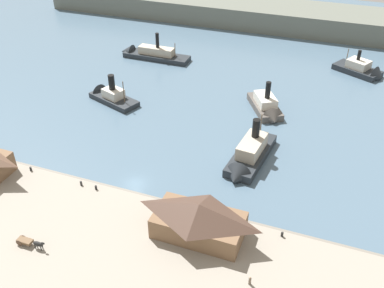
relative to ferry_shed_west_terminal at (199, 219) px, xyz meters
The scene contains 16 objects.
ground_plane 20.47m from the ferry_shed_west_terminal, 151.03° to the left, with size 320.00×320.00×0.00m, color slate.
quay_promenade 21.75m from the ferry_shed_west_terminal, 144.73° to the right, with size 110.00×36.00×1.20m, color gray.
seawall_edge 18.93m from the ferry_shed_west_terminal, 160.84° to the left, with size 110.00×0.80×1.00m, color slate.
ferry_shed_west_terminal is the anchor object (origin of this frame).
horse_cart 28.90m from the ferry_shed_west_terminal, 153.53° to the right, with size 5.60×1.37×1.87m.
pedestrian_near_cart 13.55m from the ferry_shed_west_terminal, 33.60° to the right, with size 0.41×0.41×1.67m.
mooring_post_center_west 39.82m from the ferry_shed_west_terminal, behind, with size 0.44×0.44×0.90m, color black.
mooring_post_east 14.89m from the ferry_shed_west_terminal, 17.77° to the left, with size 0.44×0.44×0.90m, color black.
mooring_post_west 23.83m from the ferry_shed_west_terminal, behind, with size 0.44×0.44×0.90m, color black.
mooring_post_center_east 27.29m from the ferry_shed_west_terminal, behind, with size 0.44×0.44×0.90m, color black.
ferry_moored_west 84.11m from the ferry_shed_west_terminal, 121.44° to the left, with size 24.52×6.11×10.86m.
ferry_departing_north 86.22m from the ferry_shed_west_terminal, 73.48° to the left, with size 16.60×12.84×9.44m.
ferry_mid_harbor 48.75m from the ferry_shed_west_terminal, 88.15° to the left, with size 12.52×16.00×10.33m.
ferry_near_quay 25.11m from the ferry_shed_west_terminal, 83.95° to the left, with size 8.04×20.31×11.06m.
ferry_approaching_east 57.75m from the ferry_shed_west_terminal, 135.51° to the left, with size 17.01×10.49×9.83m.
far_headland 120.93m from the ferry_shed_west_terminal, 98.29° to the left, with size 180.00×24.00×8.00m, color #60665B.
Camera 1 is at (35.14, -60.21, 56.32)m, focal length 39.87 mm.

